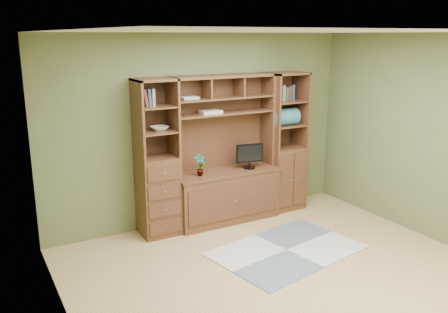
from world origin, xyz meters
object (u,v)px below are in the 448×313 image
right_tower (285,142)px  left_tower (157,159)px  monitor (249,152)px  center_hutch (226,150)px

right_tower → left_tower: bearing=180.0°
monitor → right_tower: bearing=17.3°
right_tower → monitor: bearing=-173.6°
right_tower → monitor: (-0.67, -0.07, -0.05)m
right_tower → monitor: size_ratio=4.22×
center_hutch → left_tower: (-1.00, 0.04, 0.00)m
center_hutch → right_tower: same height
center_hutch → right_tower: 1.03m
center_hutch → right_tower: bearing=2.2°
left_tower → right_tower: (2.02, 0.00, 0.00)m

